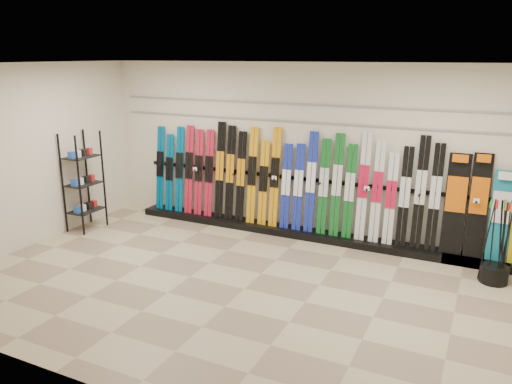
% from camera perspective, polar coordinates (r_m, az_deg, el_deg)
% --- Properties ---
extents(floor, '(8.00, 8.00, 0.00)m').
position_cam_1_polar(floor, '(7.00, -1.33, -11.00)').
color(floor, gray).
rests_on(floor, ground).
extents(back_wall, '(8.00, 0.00, 8.00)m').
position_cam_1_polar(back_wall, '(8.72, 6.08, 4.68)').
color(back_wall, beige).
rests_on(back_wall, floor).
extents(left_wall, '(0.00, 5.00, 5.00)m').
position_cam_1_polar(left_wall, '(8.98, -24.85, 3.64)').
color(left_wall, beige).
rests_on(left_wall, floor).
extents(ceiling, '(8.00, 8.00, 0.00)m').
position_cam_1_polar(ceiling, '(6.27, -1.51, 14.38)').
color(ceiling, silver).
rests_on(ceiling, back_wall).
extents(ski_rack_base, '(8.00, 0.40, 0.12)m').
position_cam_1_polar(ski_rack_base, '(8.83, 6.71, -4.91)').
color(ski_rack_base, black).
rests_on(ski_rack_base, floor).
extents(skis, '(5.37, 0.23, 1.80)m').
position_cam_1_polar(skis, '(8.84, 2.90, 1.25)').
color(skis, '#005082').
rests_on(skis, ski_rack_base).
extents(snowboards, '(1.29, 0.24, 1.59)m').
position_cam_1_polar(snowboards, '(8.25, 25.00, -1.92)').
color(snowboards, black).
rests_on(snowboards, ski_rack_base).
extents(accessory_rack, '(0.40, 0.60, 1.79)m').
position_cam_1_polar(accessory_rack, '(9.55, -19.11, 1.15)').
color(accessory_rack, black).
rests_on(accessory_rack, floor).
extents(pole_bin, '(0.38, 0.38, 0.25)m').
position_cam_1_polar(pole_bin, '(7.89, 25.54, -8.45)').
color(pole_bin, black).
rests_on(pole_bin, floor).
extents(ski_poles, '(0.37, 0.23, 1.18)m').
position_cam_1_polar(ski_poles, '(7.73, 26.17, -5.12)').
color(ski_poles, black).
rests_on(ski_poles, pole_bin).
extents(slatwall_rail_0, '(7.60, 0.02, 0.03)m').
position_cam_1_polar(slatwall_rail_0, '(8.62, 6.13, 7.92)').
color(slatwall_rail_0, gray).
rests_on(slatwall_rail_0, back_wall).
extents(slatwall_rail_1, '(7.60, 0.02, 0.03)m').
position_cam_1_polar(slatwall_rail_1, '(8.59, 6.18, 9.91)').
color(slatwall_rail_1, gray).
rests_on(slatwall_rail_1, back_wall).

